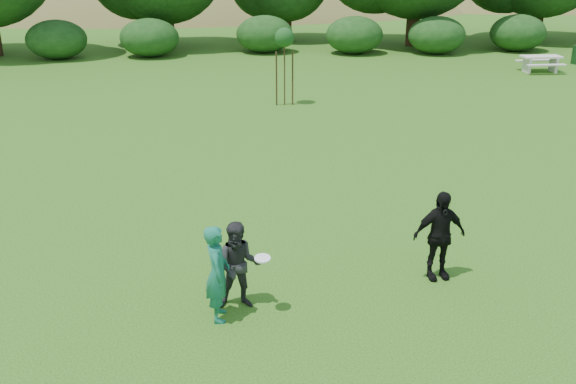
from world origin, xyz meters
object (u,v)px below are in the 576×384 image
at_px(player_black, 439,235).
at_px(picnic_table, 541,61).
at_px(player_teal, 217,273).
at_px(sapling, 284,40).
at_px(player_grey, 239,266).

relative_size(player_black, picnic_table, 0.94).
distance_m(player_teal, sapling, 14.64).
relative_size(sapling, picnic_table, 1.58).
height_order(sapling, picnic_table, sapling).
height_order(player_black, picnic_table, player_black).
distance_m(player_black, sapling, 13.55).
distance_m(player_teal, picnic_table, 24.52).
relative_size(player_teal, player_grey, 1.07).
bearing_deg(sapling, picnic_table, 21.72).
xyz_separation_m(player_grey, sapling, (2.23, 14.02, 1.64)).
distance_m(player_grey, player_black, 3.69).
xyz_separation_m(player_teal, sapling, (2.59, 14.32, 1.59)).
distance_m(player_grey, sapling, 14.29).
xyz_separation_m(player_teal, picnic_table, (15.10, 19.31, -0.31)).
height_order(player_teal, player_black, player_black).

